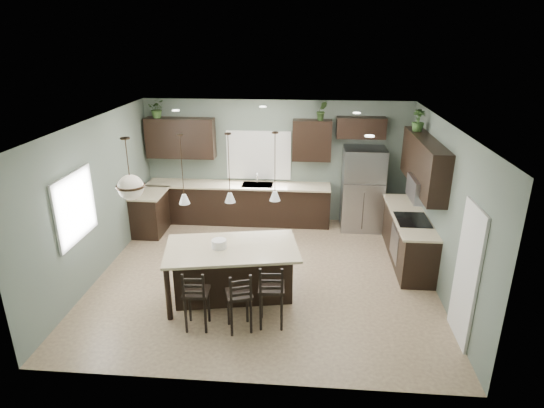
{
  "coord_description": "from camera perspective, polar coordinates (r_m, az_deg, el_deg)",
  "views": [
    {
      "loc": [
        0.74,
        -7.3,
        4.17
      ],
      "look_at": [
        0.1,
        0.4,
        1.25
      ],
      "focal_mm": 30.0,
      "sensor_mm": 36.0,
      "label": 1
    }
  ],
  "objects": [
    {
      "name": "ground",
      "position": [
        8.44,
        -0.91,
        -8.91
      ],
      "size": [
        6.0,
        6.0,
        0.0
      ],
      "primitive_type": "plane",
      "color": "#9E8466",
      "rests_on": "ground"
    },
    {
      "name": "pantry_door",
      "position": [
        6.93,
        23.22,
        -8.19
      ],
      "size": [
        0.04,
        0.82,
        2.04
      ],
      "primitive_type": "cube",
      "color": "white",
      "rests_on": "ground"
    },
    {
      "name": "window_back",
      "position": [
        10.44,
        -1.68,
        6.15
      ],
      "size": [
        1.35,
        0.02,
        1.0
      ],
      "primitive_type": "cube",
      "color": "white",
      "rests_on": "room_shell"
    },
    {
      "name": "window_left",
      "position": [
        7.94,
        -23.57,
        -0.37
      ],
      "size": [
        0.02,
        1.1,
        1.0
      ],
      "primitive_type": "cube",
      "color": "white",
      "rests_on": "room_shell"
    },
    {
      "name": "left_return_cabs",
      "position": [
        10.33,
        -15.05,
        -1.15
      ],
      "size": [
        0.6,
        0.9,
        0.9
      ],
      "primitive_type": "cube",
      "color": "black",
      "rests_on": "ground"
    },
    {
      "name": "left_return_countertop",
      "position": [
        10.16,
        -15.19,
        1.3
      ],
      "size": [
        0.66,
        0.96,
        0.04
      ],
      "primitive_type": "cube",
      "color": "beige",
      "rests_on": "left_return_cabs"
    },
    {
      "name": "back_lower_cabs",
      "position": [
        10.56,
        -4.22,
        0.01
      ],
      "size": [
        4.2,
        0.6,
        0.9
      ],
      "primitive_type": "cube",
      "color": "black",
      "rests_on": "ground"
    },
    {
      "name": "back_countertop",
      "position": [
        10.38,
        -4.3,
        2.4
      ],
      "size": [
        4.2,
        0.66,
        0.04
      ],
      "primitive_type": "cube",
      "color": "beige",
      "rests_on": "back_lower_cabs"
    },
    {
      "name": "sink_inset",
      "position": [
        10.32,
        -1.83,
        2.42
      ],
      "size": [
        0.7,
        0.45,
        0.01
      ],
      "primitive_type": "cube",
      "color": "gray",
      "rests_on": "back_countertop"
    },
    {
      "name": "faucet",
      "position": [
        10.25,
        -1.86,
        3.13
      ],
      "size": [
        0.02,
        0.02,
        0.28
      ],
      "primitive_type": "cylinder",
      "color": "silver",
      "rests_on": "back_countertop"
    },
    {
      "name": "back_upper_left",
      "position": [
        10.53,
        -11.4,
        8.13
      ],
      "size": [
        1.55,
        0.34,
        0.9
      ],
      "primitive_type": "cube",
      "color": "black",
      "rests_on": "room_shell"
    },
    {
      "name": "back_upper_right",
      "position": [
        10.13,
        5.03,
        7.96
      ],
      "size": [
        0.85,
        0.34,
        0.9
      ],
      "primitive_type": "cube",
      "color": "black",
      "rests_on": "room_shell"
    },
    {
      "name": "fridge_header",
      "position": [
        10.13,
        11.11,
        9.39
      ],
      "size": [
        1.05,
        0.34,
        0.45
      ],
      "primitive_type": "cube",
      "color": "black",
      "rests_on": "room_shell"
    },
    {
      "name": "right_lower_cabs",
      "position": [
        9.19,
        16.67,
        -4.1
      ],
      "size": [
        0.6,
        2.35,
        0.9
      ],
      "primitive_type": "cube",
      "color": "black",
      "rests_on": "ground"
    },
    {
      "name": "right_countertop",
      "position": [
        9.01,
        16.85,
        -1.38
      ],
      "size": [
        0.66,
        2.35,
        0.04
      ],
      "primitive_type": "cube",
      "color": "beige",
      "rests_on": "right_lower_cabs"
    },
    {
      "name": "cooktop",
      "position": [
        8.75,
        17.21,
        -1.9
      ],
      "size": [
        0.58,
        0.75,
        0.02
      ],
      "primitive_type": "cube",
      "color": "black",
      "rests_on": "right_countertop"
    },
    {
      "name": "wall_oven_front",
      "position": [
        8.89,
        15.08,
        -4.81
      ],
      "size": [
        0.01,
        0.72,
        0.6
      ],
      "primitive_type": "cube",
      "color": "gray",
      "rests_on": "right_lower_cabs"
    },
    {
      "name": "right_upper_cabs",
      "position": [
        8.73,
        18.51,
        4.88
      ],
      "size": [
        0.34,
        2.35,
        0.9
      ],
      "primitive_type": "cube",
      "color": "black",
      "rests_on": "room_shell"
    },
    {
      "name": "microwave",
      "position": [
        8.57,
        18.28,
        1.82
      ],
      "size": [
        0.4,
        0.75,
        0.4
      ],
      "primitive_type": "cube",
      "color": "gray",
      "rests_on": "right_upper_cabs"
    },
    {
      "name": "refrigerator",
      "position": [
        10.26,
        11.28,
        1.85
      ],
      "size": [
        0.9,
        0.74,
        1.85
      ],
      "primitive_type": "cube",
      "color": "gray",
      "rests_on": "ground"
    },
    {
      "name": "kitchen_island",
      "position": [
        7.61,
        -4.97,
        -8.55
      ],
      "size": [
        2.31,
        1.58,
        0.92
      ],
      "primitive_type": "cube",
      "rotation": [
        0.0,
        0.0,
        0.19
      ],
      "color": "black",
      "rests_on": "ground"
    },
    {
      "name": "serving_dish",
      "position": [
        7.36,
        -6.65,
        -4.99
      ],
      "size": [
        0.24,
        0.24,
        0.14
      ],
      "primitive_type": "cylinder",
      "color": "white",
      "rests_on": "kitchen_island"
    },
    {
      "name": "bar_stool_left",
      "position": [
        6.93,
        -9.45,
        -11.62
      ],
      "size": [
        0.39,
        0.39,
        1.0
      ],
      "primitive_type": "cube",
      "rotation": [
        0.0,
        0.0,
        0.05
      ],
      "color": "black",
      "rests_on": "ground"
    },
    {
      "name": "bar_stool_center",
      "position": [
        6.82,
        -4.14,
        -11.98
      ],
      "size": [
        0.46,
        0.46,
        0.99
      ],
      "primitive_type": "cube",
      "rotation": [
        0.0,
        0.0,
        0.33
      ],
      "color": "black",
      "rests_on": "ground"
    },
    {
      "name": "bar_stool_right",
      "position": [
        6.89,
        -0.08,
        -11.27
      ],
      "size": [
        0.41,
        0.41,
        1.05
      ],
      "primitive_type": "cube",
      "rotation": [
        0.0,
        0.0,
        0.06
      ],
      "color": "black",
      "rests_on": "ground"
    },
    {
      "name": "pendant_left",
      "position": [
        6.95,
        -11.22,
        4.25
      ],
      "size": [
        0.17,
        0.17,
        1.1
      ],
      "primitive_type": null,
      "color": "silver",
      "rests_on": "room_shell"
    },
    {
      "name": "pendant_center",
      "position": [
        6.91,
        -5.42,
        4.48
      ],
      "size": [
        0.17,
        0.17,
        1.1
      ],
      "primitive_type": null,
      "color": "white",
      "rests_on": "room_shell"
    },
    {
      "name": "pendant_right",
      "position": [
        6.95,
        0.37,
        4.67
      ],
      "size": [
        0.17,
        0.17,
        1.1
      ],
      "primitive_type": null,
      "color": "silver",
      "rests_on": "room_shell"
    },
    {
      "name": "chandelier",
      "position": [
        6.88,
        -17.56,
        4.21
      ],
      "size": [
        0.42,
        0.42,
        0.94
      ],
      "primitive_type": null,
      "color": "beige",
      "rests_on": "room_shell"
    },
    {
      "name": "plant_back_left",
      "position": [
        10.53,
        -14.22,
        11.52
      ],
      "size": [
        0.43,
        0.4,
        0.41
      ],
      "primitive_type": "imported",
      "rotation": [
        0.0,
        0.0,
        0.25
      ],
      "color": "#2D4920",
      "rests_on": "back_upper_left"
    },
    {
      "name": "plant_back_right",
      "position": [
        9.98,
        6.27,
        11.56
      ],
      "size": [
        0.26,
        0.22,
        0.41
      ],
      "primitive_type": "imported",
      "rotation": [
        0.0,
        0.0,
        0.18
      ],
      "color": "#2D481F",
      "rests_on": "back_upper_right"
    },
    {
      "name": "plant_right_wall",
      "position": [
        9.21,
        17.88,
        9.95
      ],
      "size": [
        0.24,
        0.24,
        0.41
      ],
      "primitive_type": "imported",
      "rotation": [
        0.0,
        0.0,
        -0.04
      ],
      "color": "#335726",
      "rests_on": "right_upper_cabs"
    },
    {
      "name": "room_shell",
      "position": [
        7.74,
        -0.98,
        2.09
      ],
      "size": [
        6.0,
        6.0,
        6.0
      ],
      "color": "slate",
      "rests_on": "ground"
    }
  ]
}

